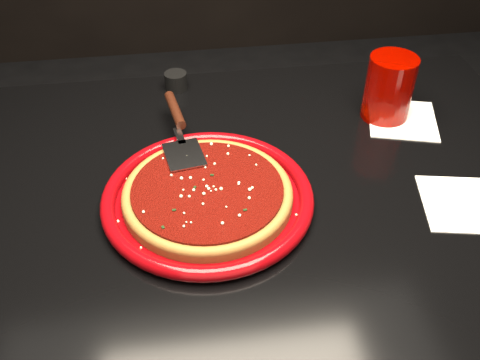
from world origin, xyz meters
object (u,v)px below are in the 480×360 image
Objects in this scene: plate at (208,197)px; cup at (389,88)px; ramekin at (176,81)px; pizza_server at (180,129)px; table at (245,305)px.

plate is 0.45m from cup.
ramekin is (-0.43, 0.17, -0.05)m from cup.
ramekin is at bearing 95.06° from plate.
plate is at bearing -151.05° from cup.
cup is at bearing -2.37° from pizza_server.
table is at bearing -152.41° from cup.
pizza_server is at bearing -90.36° from ramekin.
table is 0.57m from cup.
plate is 2.70× the size of cup.
cup reaches higher than ramekin.
ramekin is (-0.03, 0.39, 0.01)m from plate.
cup reaches higher than table.
cup is (0.43, 0.05, 0.02)m from pizza_server.
table is at bearing -72.07° from ramekin.
table is at bearing 34.34° from plate.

